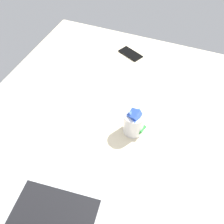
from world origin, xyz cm
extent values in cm
cube|color=beige|center=(0.00, 0.00, 9.00)|extent=(180.00, 140.00, 18.00)
cube|color=#B7BABC|center=(28.89, 48.52, 19.00)|extent=(35.33, 26.49, 2.00)
cube|color=black|center=(29.05, 47.03, 20.20)|extent=(30.69, 20.08, 0.40)
cylinder|color=silver|center=(15.22, 1.99, 23.50)|extent=(9.00, 9.00, 11.00)
cube|color=#268C33|center=(13.09, 2.19, 21.25)|extent=(7.03, 5.33, 6.55)
cube|color=#268C33|center=(14.69, 1.71, 23.34)|extent=(6.71, 7.54, 4.89)
cube|color=yellow|center=(15.25, 1.92, 25.42)|extent=(7.42, 7.37, 4.28)
cube|color=blue|center=(14.86, 2.12, 27.52)|extent=(8.75, 8.00, 7.03)
cube|color=blue|center=(15.00, 2.46, 29.60)|extent=(5.96, 6.07, 5.67)
cube|color=black|center=(34.10, -49.96, 18.40)|extent=(15.56, 12.14, 0.80)
camera|label=1|loc=(0.07, 65.79, 108.23)|focal=39.71mm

